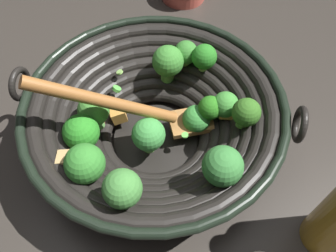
# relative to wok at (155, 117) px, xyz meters

# --- Properties ---
(ground_plane) EXTENTS (4.00, 4.00, 0.00)m
(ground_plane) POSITION_rel_wok_xyz_m (-0.00, 0.00, -0.07)
(ground_plane) COLOR #332D28
(wok) EXTENTS (0.43, 0.40, 0.20)m
(wok) POSITION_rel_wok_xyz_m (0.00, 0.00, 0.00)
(wok) COLOR black
(wok) RESTS_ON ground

